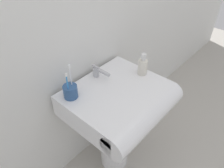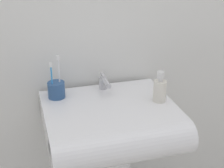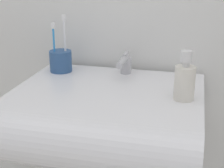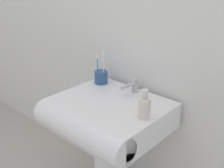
% 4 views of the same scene
% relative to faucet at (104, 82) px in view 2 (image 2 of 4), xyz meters
% --- Properties ---
extents(sink_basin, '(0.58, 0.53, 0.14)m').
position_rel_faucet_xyz_m(sink_basin, '(-0.02, -0.21, -0.11)').
color(sink_basin, white).
rests_on(sink_basin, sink_pedestal).
extents(faucet, '(0.04, 0.14, 0.08)m').
position_rel_faucet_xyz_m(faucet, '(0.00, 0.00, 0.00)').
color(faucet, '#B7B7BC').
rests_on(faucet, sink_basin).
extents(toothbrush_cup, '(0.08, 0.08, 0.20)m').
position_rel_faucet_xyz_m(toothbrush_cup, '(-0.23, -0.02, -0.00)').
color(toothbrush_cup, '#2D5184').
rests_on(toothbrush_cup, sink_basin).
extents(soap_bottle, '(0.06, 0.06, 0.14)m').
position_rel_faucet_xyz_m(soap_bottle, '(0.21, -0.18, 0.02)').
color(soap_bottle, silver).
rests_on(soap_bottle, sink_basin).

